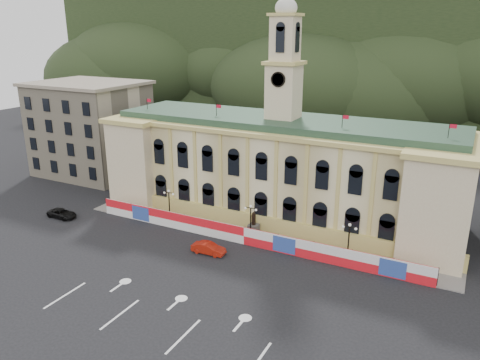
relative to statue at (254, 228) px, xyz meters
The scene contains 13 objects.
ground 18.04m from the statue, 90.00° to the right, with size 260.00×260.00×0.00m, color black.
lane_markings 23.03m from the statue, 90.00° to the right, with size 26.00×10.00×0.02m, color white, non-canonical shape.
hill_ridge 105.59m from the statue, 89.98° to the left, with size 230.00×80.00×64.00m.
city_hall 11.71m from the statue, 90.00° to the left, with size 56.20×17.60×37.10m.
side_building_left 45.63m from the statue, 163.26° to the left, with size 21.00×17.00×18.60m.
hoarding_fence 2.93m from the statue, 88.90° to the right, with size 50.00×0.44×2.50m.
pavement 1.13m from the statue, 90.00° to the right, with size 56.00×5.50×0.16m, color slate.
statue is the anchor object (origin of this frame).
lamp_left 14.16m from the statue, behind, with size 1.96×0.44×5.15m.
lamp_center 2.14m from the statue, 90.00° to the right, with size 1.96×0.44×5.15m.
lamp_right 14.16m from the statue, ahead, with size 1.96×0.44×5.15m.
red_sedan 8.28m from the statue, 110.70° to the right, with size 4.71×1.86×1.53m, color #9F190B.
black_suv 31.00m from the statue, 165.45° to the right, with size 4.97×2.33×1.37m, color black.
Camera 1 is at (26.73, -37.80, 28.75)m, focal length 35.00 mm.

